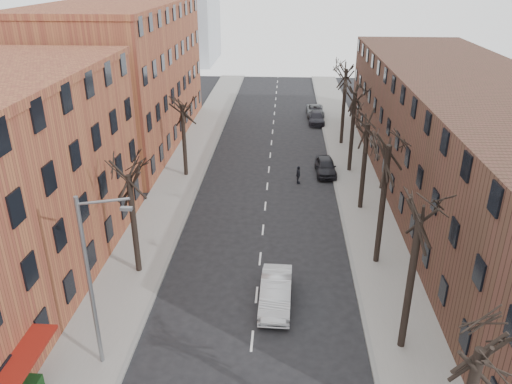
# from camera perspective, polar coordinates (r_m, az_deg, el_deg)

# --- Properties ---
(sidewalk_left) EXTENTS (4.00, 90.00, 0.15)m
(sidewalk_left) POSITION_cam_1_polar(r_m,az_deg,el_deg) (47.70, -8.22, 2.41)
(sidewalk_left) COLOR gray
(sidewalk_left) RESTS_ON ground
(sidewalk_right) EXTENTS (4.00, 90.00, 0.15)m
(sidewalk_right) POSITION_cam_1_polar(r_m,az_deg,el_deg) (47.22, 11.19, 1.95)
(sidewalk_right) COLOR gray
(sidewalk_right) RESTS_ON ground
(building_left_far) EXTENTS (12.00, 28.00, 14.00)m
(building_left_far) POSITION_cam_1_polar(r_m,az_deg,el_deg) (56.16, -15.08, 12.57)
(building_left_far) COLOR brown
(building_left_far) RESTS_ON ground
(building_right) EXTENTS (12.00, 50.00, 10.00)m
(building_right) POSITION_cam_1_polar(r_m,az_deg,el_deg) (42.91, 23.21, 5.13)
(building_right) COLOR #4A2B22
(building_right) RESTS_ON ground
(tree_right_b) EXTENTS (5.20, 5.20, 10.80)m
(tree_right_b) POSITION_cam_1_polar(r_m,az_deg,el_deg) (27.65, 16.18, -16.66)
(tree_right_b) COLOR black
(tree_right_b) RESTS_ON ground
(tree_right_c) EXTENTS (5.20, 5.20, 11.60)m
(tree_right_c) POSITION_cam_1_polar(r_m,az_deg,el_deg) (33.96, 13.51, -7.84)
(tree_right_c) COLOR black
(tree_right_c) RESTS_ON ground
(tree_right_d) EXTENTS (5.20, 5.20, 10.00)m
(tree_right_d) POSITION_cam_1_polar(r_m,az_deg,el_deg) (40.87, 11.78, -1.87)
(tree_right_d) COLOR black
(tree_right_d) RESTS_ON ground
(tree_right_e) EXTENTS (5.20, 5.20, 10.80)m
(tree_right_e) POSITION_cam_1_polar(r_m,az_deg,el_deg) (48.12, 10.57, 2.34)
(tree_right_e) COLOR black
(tree_right_e) RESTS_ON ground
(tree_right_f) EXTENTS (5.20, 5.20, 11.60)m
(tree_right_f) POSITION_cam_1_polar(r_m,az_deg,el_deg) (55.57, 9.67, 5.43)
(tree_right_f) COLOR black
(tree_right_f) RESTS_ON ground
(tree_left_a) EXTENTS (5.20, 5.20, 9.50)m
(tree_left_a) POSITION_cam_1_polar(r_m,az_deg,el_deg) (32.98, -13.19, -8.86)
(tree_left_a) COLOR black
(tree_left_a) RESTS_ON ground
(tree_left_b) EXTENTS (5.20, 5.20, 9.50)m
(tree_left_b) POSITION_cam_1_polar(r_m,az_deg,el_deg) (46.75, -7.97, 1.86)
(tree_left_b) COLOR black
(tree_left_b) RESTS_ON ground
(streetlight) EXTENTS (2.45, 0.22, 9.03)m
(streetlight) POSITION_cam_1_polar(r_m,az_deg,el_deg) (23.83, -18.18, -9.23)
(streetlight) COLOR slate
(streetlight) RESTS_ON ground
(silver_sedan) EXTENTS (1.85, 4.99, 1.63)m
(silver_sedan) POSITION_cam_1_polar(r_m,az_deg,el_deg) (28.94, 2.28, -11.38)
(silver_sedan) COLOR #AEB0B5
(silver_sedan) RESTS_ON ground
(parked_car_near) EXTENTS (1.96, 4.56, 1.53)m
(parked_car_near) POSITION_cam_1_polar(r_m,az_deg,el_deg) (46.87, 7.95, 2.93)
(parked_car_near) COLOR black
(parked_car_near) RESTS_ON ground
(parked_car_mid) EXTENTS (1.98, 4.72, 1.36)m
(parked_car_mid) POSITION_cam_1_polar(r_m,az_deg,el_deg) (62.62, 6.93, 8.41)
(parked_car_mid) COLOR black
(parked_car_mid) RESTS_ON ground
(parked_car_far) EXTENTS (2.26, 4.77, 1.32)m
(parked_car_far) POSITION_cam_1_polar(r_m,az_deg,el_deg) (66.02, 6.77, 9.23)
(parked_car_far) COLOR slate
(parked_car_far) RESTS_ON ground
(pedestrian_crossing) EXTENTS (0.50, 0.99, 1.62)m
(pedestrian_crossing) POSITION_cam_1_polar(r_m,az_deg,el_deg) (44.52, 4.84, 1.97)
(pedestrian_crossing) COLOR black
(pedestrian_crossing) RESTS_ON ground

